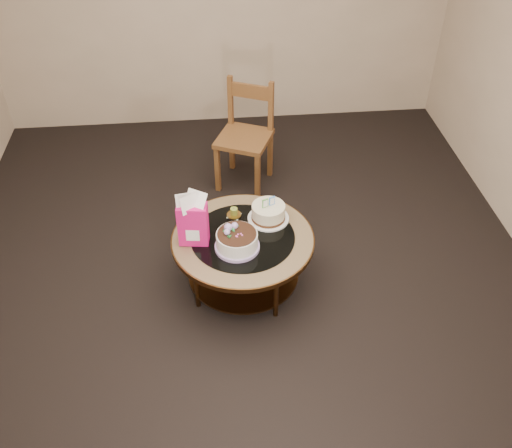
{
  "coord_description": "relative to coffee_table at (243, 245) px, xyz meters",
  "views": [
    {
      "loc": [
        -0.2,
        -3.02,
        3.12
      ],
      "look_at": [
        0.1,
        0.02,
        0.55
      ],
      "focal_mm": 40.0,
      "sensor_mm": 36.0,
      "label": 1
    }
  ],
  "objects": [
    {
      "name": "ground",
      "position": [
        -0.0,
        0.0,
        -0.38
      ],
      "size": [
        5.0,
        5.0,
        0.0
      ],
      "primitive_type": "plane",
      "color": "black",
      "rests_on": "ground"
    },
    {
      "name": "room_walls",
      "position": [
        -0.0,
        0.0,
        1.16
      ],
      "size": [
        4.52,
        5.02,
        2.61
      ],
      "color": "#BFA990",
      "rests_on": "ground"
    },
    {
      "name": "coffee_table",
      "position": [
        0.0,
        0.0,
        0.0
      ],
      "size": [
        1.02,
        1.02,
        0.46
      ],
      "color": "#583619",
      "rests_on": "ground"
    },
    {
      "name": "decorated_cake",
      "position": [
        -0.05,
        -0.11,
        0.14
      ],
      "size": [
        0.31,
        0.31,
        0.18
      ],
      "rotation": [
        0.0,
        0.0,
        -0.1
      ],
      "color": "#AE92CF",
      "rests_on": "coffee_table"
    },
    {
      "name": "cream_cake",
      "position": [
        0.2,
        0.18,
        0.14
      ],
      "size": [
        0.3,
        0.3,
        0.19
      ],
      "rotation": [
        0.0,
        0.0,
        0.42
      ],
      "color": "white",
      "rests_on": "coffee_table"
    },
    {
      "name": "gift_bag",
      "position": [
        -0.34,
        -0.02,
        0.28
      ],
      "size": [
        0.22,
        0.17,
        0.41
      ],
      "rotation": [
        0.0,
        0.0,
        -0.13
      ],
      "color": "#F11679",
      "rests_on": "coffee_table"
    },
    {
      "name": "pillar_candle",
      "position": [
        -0.05,
        0.24,
        0.11
      ],
      "size": [
        0.12,
        0.12,
        0.08
      ],
      "rotation": [
        0.0,
        0.0,
        -0.42
      ],
      "color": "#E0D05C",
      "rests_on": "coffee_table"
    },
    {
      "name": "dining_chair",
      "position": [
        0.13,
        1.33,
        0.1
      ],
      "size": [
        0.58,
        0.58,
        0.95
      ],
      "rotation": [
        0.0,
        0.0,
        -0.41
      ],
      "color": "brown",
      "rests_on": "ground"
    }
  ]
}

